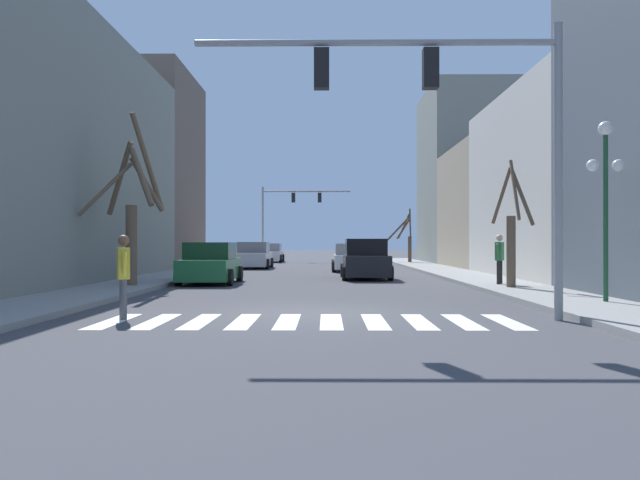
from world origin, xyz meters
TOP-DOWN VIEW (x-y plane):
  - ground_plane at (0.00, 0.00)m, footprint 240.00×240.00m
  - sidewalk_left at (-6.76, 0.00)m, footprint 2.62×90.00m
  - sidewalk_right at (6.76, 0.00)m, footprint 2.62×90.00m
  - building_row_left at (-11.07, 11.18)m, footprint 6.00×34.99m
  - building_row_right at (11.07, 16.41)m, footprint 6.00×44.87m
  - crosswalk_stripes at (0.00, -1.48)m, footprint 8.55×2.60m
  - traffic_signal_near at (2.92, -1.24)m, footprint 7.70×0.28m
  - traffic_signal_far at (-2.95, 39.94)m, footprint 7.73×0.28m
  - street_lamp_right_corner at (7.36, 1.40)m, footprint 0.95×0.36m
  - car_driving_toward_lane at (-4.24, 10.34)m, footprint 2.17×4.26m
  - car_parked_left_near at (2.11, 13.73)m, footprint 2.18×4.76m
  - car_parked_right_near at (-4.29, 37.60)m, footprint 2.06×4.58m
  - car_parked_left_far at (-4.22, 24.84)m, footprint 2.21×4.56m
  - car_parked_left_mid at (1.72, 20.90)m, footprint 2.14×4.27m
  - pedestrian_crossing_street at (-3.98, -1.06)m, footprint 0.40×0.74m
  - pedestrian_on_left_sidewalk at (6.52, 7.95)m, footprint 0.46×0.70m
  - street_tree_left_far at (6.49, 6.38)m, footprint 0.93×2.31m
  - street_tree_right_far at (6.48, 33.48)m, footprint 1.94×1.72m
  - street_tree_right_mid at (-6.41, 7.40)m, footprint 2.72×2.30m

SIDE VIEW (x-z plane):
  - ground_plane at x=0.00m, z-range 0.00..0.00m
  - crosswalk_stripes at x=0.00m, z-range 0.00..0.01m
  - sidewalk_left at x=-6.76m, z-range 0.00..0.15m
  - sidewalk_right at x=6.76m, z-range 0.00..0.15m
  - car_parked_right_near at x=-4.29m, z-range -0.04..1.50m
  - car_parked_left_mid at x=1.72m, z-range -0.05..1.52m
  - car_driving_toward_lane at x=-4.24m, z-range -0.05..1.58m
  - car_parked_left_far at x=-4.22m, z-range -0.05..1.60m
  - car_parked_left_near at x=2.11m, z-range -0.06..1.73m
  - pedestrian_crossing_street at x=-3.98m, z-range 0.16..1.96m
  - pedestrian_on_left_sidewalk at x=6.52m, z-range 0.31..2.08m
  - street_tree_left_far at x=6.49m, z-range -0.21..4.01m
  - street_tree_right_far at x=6.48m, z-range -0.02..4.07m
  - street_tree_right_mid at x=-6.41m, z-range -0.27..5.80m
  - street_lamp_right_corner at x=7.36m, z-range 1.08..5.61m
  - traffic_signal_near at x=2.92m, z-range 1.46..7.68m
  - traffic_signal_far at x=-2.95m, z-range 1.51..8.00m
  - building_row_right at x=11.07m, z-range -1.23..12.14m
  - building_row_left at x=-11.07m, z-range -0.58..12.20m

